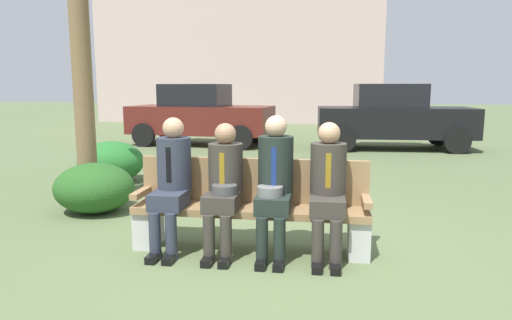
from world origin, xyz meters
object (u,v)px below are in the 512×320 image
at_px(park_bench, 251,206).
at_px(parked_car_near, 200,115).
at_px(seated_man_leftmost, 172,177).
at_px(shrub_mid_lawn, 94,188).
at_px(seated_man_rightmost, 328,183).
at_px(shrub_near_bench, 111,162).
at_px(parked_car_far, 393,117).
at_px(seated_man_centerright, 274,179).
at_px(seated_man_centerleft, 224,182).

xyz_separation_m(park_bench, parked_car_near, (-2.75, 8.06, 0.40)).
bearing_deg(seated_man_leftmost, shrub_mid_lawn, 141.22).
relative_size(seated_man_rightmost, shrub_mid_lawn, 1.25).
bearing_deg(parked_car_near, shrub_near_bench, -91.49).
xyz_separation_m(seated_man_leftmost, parked_car_far, (3.21, 8.10, 0.10)).
bearing_deg(seated_man_centerright, parked_car_near, 110.12).
distance_m(seated_man_leftmost, parked_car_near, 8.42).
distance_m(seated_man_centerleft, shrub_near_bench, 4.03).
distance_m(park_bench, seated_man_centerleft, 0.39).
bearing_deg(seated_man_rightmost, seated_man_leftmost, 179.89).
distance_m(seated_man_centerleft, seated_man_rightmost, 1.00).
relative_size(seated_man_centerleft, shrub_mid_lawn, 1.23).
distance_m(shrub_mid_lawn, parked_car_far, 8.37).
relative_size(seated_man_leftmost, parked_car_far, 0.33).
height_order(park_bench, shrub_near_bench, park_bench).
height_order(seated_man_rightmost, shrub_mid_lawn, seated_man_rightmost).
height_order(shrub_mid_lawn, parked_car_near, parked_car_near).
relative_size(shrub_mid_lawn, parked_car_far, 0.26).
xyz_separation_m(shrub_near_bench, parked_car_near, (0.14, 5.18, 0.49)).
bearing_deg(shrub_near_bench, seated_man_leftmost, -54.87).
distance_m(seated_man_leftmost, shrub_near_bench, 3.70).
height_order(seated_man_centerright, parked_car_near, parked_car_near).
bearing_deg(seated_man_rightmost, seated_man_centerleft, -179.53).
height_order(seated_man_rightmost, shrub_near_bench, seated_man_rightmost).
bearing_deg(seated_man_leftmost, shrub_near_bench, 125.13).
relative_size(park_bench, seated_man_leftmost, 1.76).
height_order(park_bench, parked_car_far, parked_car_far).
relative_size(seated_man_centerright, parked_car_far, 0.34).
bearing_deg(park_bench, seated_man_centerright, -27.73).
bearing_deg(parked_car_far, seated_man_centerright, -105.12).
xyz_separation_m(seated_man_centerleft, shrub_mid_lawn, (-1.98, 1.18, -0.39)).
height_order(seated_man_centerleft, shrub_near_bench, seated_man_centerleft).
bearing_deg(seated_man_leftmost, park_bench, 9.43).
bearing_deg(seated_man_centerright, park_bench, 152.27).
bearing_deg(seated_man_centerleft, seated_man_centerright, 0.92).
bearing_deg(shrub_near_bench, shrub_mid_lawn, -70.15).
bearing_deg(parked_car_far, seated_man_leftmost, -111.61).
bearing_deg(park_bench, seated_man_centerleft, -150.26).
xyz_separation_m(shrub_near_bench, parked_car_far, (5.33, 5.10, 0.49)).
distance_m(seated_man_centerright, seated_man_rightmost, 0.50).
distance_m(seated_man_centerright, shrub_near_bench, 4.36).
height_order(seated_man_leftmost, parked_car_near, parked_car_near).
distance_m(park_bench, shrub_mid_lawn, 2.45).
distance_m(park_bench, seated_man_centerright, 0.42).
distance_m(shrub_near_bench, parked_car_near, 5.20).
bearing_deg(shrub_near_bench, parked_car_near, 88.51).
bearing_deg(seated_man_centerright, shrub_mid_lawn, 154.66).
xyz_separation_m(park_bench, seated_man_leftmost, (-0.77, -0.13, 0.30)).
xyz_separation_m(shrub_mid_lawn, parked_car_far, (4.66, 6.94, 0.52)).
bearing_deg(shrub_mid_lawn, park_bench, -25.06).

